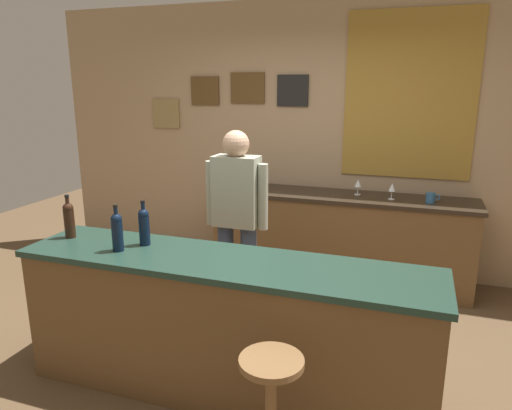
# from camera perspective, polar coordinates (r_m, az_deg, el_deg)

# --- Properties ---
(ground_plane) EXTENTS (10.00, 10.00, 0.00)m
(ground_plane) POSITION_cam_1_polar(r_m,az_deg,el_deg) (3.66, -1.25, -18.00)
(ground_plane) COLOR brown
(back_wall) EXTENTS (6.00, 0.09, 2.80)m
(back_wall) POSITION_cam_1_polar(r_m,az_deg,el_deg) (5.06, 7.00, 8.25)
(back_wall) COLOR tan
(back_wall) RESTS_ON ground_plane
(bar_counter) EXTENTS (2.64, 0.60, 0.92)m
(bar_counter) POSITION_cam_1_polar(r_m,az_deg,el_deg) (3.10, -3.94, -14.53)
(bar_counter) COLOR brown
(bar_counter) RESTS_ON ground_plane
(side_counter) EXTENTS (2.58, 0.56, 0.90)m
(side_counter) POSITION_cam_1_polar(r_m,az_deg,el_deg) (4.83, 10.03, -3.96)
(side_counter) COLOR brown
(side_counter) RESTS_ON ground_plane
(bartender) EXTENTS (0.52, 0.21, 1.62)m
(bartender) POSITION_cam_1_polar(r_m,az_deg,el_deg) (3.76, -2.36, -1.34)
(bartender) COLOR #384766
(bartender) RESTS_ON ground_plane
(bar_stool) EXTENTS (0.32, 0.32, 0.68)m
(bar_stool) POSITION_cam_1_polar(r_m,az_deg,el_deg) (2.51, 1.84, -22.39)
(bar_stool) COLOR brown
(bar_stool) RESTS_ON ground_plane
(wine_bottle_a) EXTENTS (0.07, 0.07, 0.31)m
(wine_bottle_a) POSITION_cam_1_polar(r_m,az_deg,el_deg) (3.51, -21.74, -1.55)
(wine_bottle_a) COLOR black
(wine_bottle_a) RESTS_ON bar_counter
(wine_bottle_b) EXTENTS (0.07, 0.07, 0.31)m
(wine_bottle_b) POSITION_cam_1_polar(r_m,az_deg,el_deg) (3.13, -16.50, -2.98)
(wine_bottle_b) COLOR black
(wine_bottle_b) RESTS_ON bar_counter
(wine_bottle_c) EXTENTS (0.07, 0.07, 0.31)m
(wine_bottle_c) POSITION_cam_1_polar(r_m,az_deg,el_deg) (3.20, -13.42, -2.40)
(wine_bottle_c) COLOR black
(wine_bottle_c) RESTS_ON bar_counter
(wine_glass_a) EXTENTS (0.07, 0.07, 0.16)m
(wine_glass_a) POSITION_cam_1_polar(r_m,az_deg,el_deg) (4.72, 12.28, 2.54)
(wine_glass_a) COLOR silver
(wine_glass_a) RESTS_ON side_counter
(wine_glass_b) EXTENTS (0.07, 0.07, 0.16)m
(wine_glass_b) POSITION_cam_1_polar(r_m,az_deg,el_deg) (4.61, 16.17, 2.00)
(wine_glass_b) COLOR silver
(wine_glass_b) RESTS_ON side_counter
(coffee_mug) EXTENTS (0.12, 0.08, 0.09)m
(coffee_mug) POSITION_cam_1_polar(r_m,az_deg,el_deg) (4.61, 20.45, 0.85)
(coffee_mug) COLOR #336699
(coffee_mug) RESTS_ON side_counter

